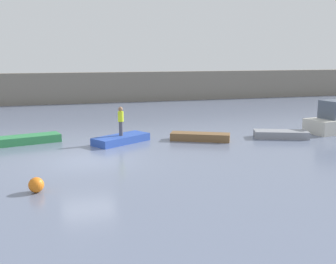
{
  "coord_description": "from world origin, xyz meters",
  "views": [
    {
      "loc": [
        -1.65,
        -19.1,
        4.91
      ],
      "look_at": [
        4.4,
        1.42,
        0.89
      ],
      "focal_mm": 43.77,
      "sensor_mm": 36.0,
      "label": 1
    }
  ],
  "objects_px": {
    "rowboat_grey": "(281,134)",
    "mooring_buoy": "(36,185)",
    "person_hiviz_shirt": "(121,119)",
    "rowboat_green": "(28,139)",
    "rowboat_brown": "(200,137)",
    "rowboat_blue": "(121,139)"
  },
  "relations": [
    {
      "from": "rowboat_brown",
      "to": "person_hiviz_shirt",
      "type": "distance_m",
      "value": 4.73
    },
    {
      "from": "rowboat_green",
      "to": "person_hiviz_shirt",
      "type": "relative_size",
      "value": 2.14
    },
    {
      "from": "rowboat_blue",
      "to": "rowboat_grey",
      "type": "bearing_deg",
      "value": -39.19
    },
    {
      "from": "rowboat_blue",
      "to": "mooring_buoy",
      "type": "bearing_deg",
      "value": -151.74
    },
    {
      "from": "rowboat_blue",
      "to": "mooring_buoy",
      "type": "distance_m",
      "value": 8.81
    },
    {
      "from": "rowboat_blue",
      "to": "person_hiviz_shirt",
      "type": "distance_m",
      "value": 1.14
    },
    {
      "from": "person_hiviz_shirt",
      "to": "rowboat_brown",
      "type": "bearing_deg",
      "value": -8.2
    },
    {
      "from": "rowboat_green",
      "to": "rowboat_grey",
      "type": "height_order",
      "value": "rowboat_green"
    },
    {
      "from": "rowboat_grey",
      "to": "mooring_buoy",
      "type": "xyz_separation_m",
      "value": [
        -13.95,
        -6.29,
        0.06
      ]
    },
    {
      "from": "rowboat_brown",
      "to": "rowboat_grey",
      "type": "xyz_separation_m",
      "value": [
        4.95,
        -0.65,
        -0.0
      ]
    },
    {
      "from": "rowboat_brown",
      "to": "person_hiviz_shirt",
      "type": "relative_size",
      "value": 2.09
    },
    {
      "from": "rowboat_green",
      "to": "mooring_buoy",
      "type": "xyz_separation_m",
      "value": [
        0.63,
        -9.0,
        0.06
      ]
    },
    {
      "from": "rowboat_green",
      "to": "person_hiviz_shirt",
      "type": "distance_m",
      "value": 5.39
    },
    {
      "from": "rowboat_green",
      "to": "person_hiviz_shirt",
      "type": "xyz_separation_m",
      "value": [
        5.08,
        -1.4,
        1.13
      ]
    },
    {
      "from": "rowboat_grey",
      "to": "mooring_buoy",
      "type": "distance_m",
      "value": 15.3
    },
    {
      "from": "rowboat_green",
      "to": "rowboat_brown",
      "type": "bearing_deg",
      "value": -25.79
    },
    {
      "from": "rowboat_blue",
      "to": "mooring_buoy",
      "type": "height_order",
      "value": "mooring_buoy"
    },
    {
      "from": "rowboat_green",
      "to": "person_hiviz_shirt",
      "type": "bearing_deg",
      "value": -29.16
    },
    {
      "from": "person_hiviz_shirt",
      "to": "mooring_buoy",
      "type": "bearing_deg",
      "value": -120.39
    },
    {
      "from": "rowboat_green",
      "to": "mooring_buoy",
      "type": "bearing_deg",
      "value": -99.74
    },
    {
      "from": "rowboat_green",
      "to": "rowboat_grey",
      "type": "relative_size",
      "value": 1.11
    },
    {
      "from": "person_hiviz_shirt",
      "to": "mooring_buoy",
      "type": "distance_m",
      "value": 8.87
    }
  ]
}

